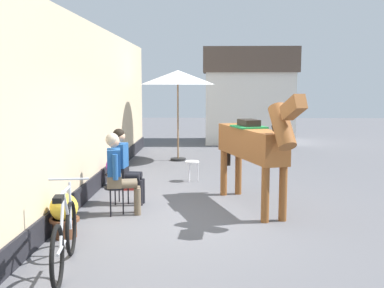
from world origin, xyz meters
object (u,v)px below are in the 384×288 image
(saddled_horse_center, at_px, (254,144))
(spare_stool_white, at_px, (192,164))
(seated_visitor_far, at_px, (124,162))
(flower_planter_far, at_px, (115,171))
(flower_planter_near, at_px, (64,215))
(leaning_bicycle, at_px, (65,238))
(cafe_parasol, at_px, (178,78))
(seated_visitor_near, at_px, (118,169))
(satchel_bag, at_px, (130,185))

(saddled_horse_center, xyz_separation_m, spare_stool_white, (-1.16, 2.33, -0.76))
(seated_visitor_far, relative_size, flower_planter_far, 2.17)
(seated_visitor_far, bearing_deg, flower_planter_near, -104.76)
(flower_planter_near, bearing_deg, spare_stool_white, 67.27)
(spare_stool_white, bearing_deg, leaning_bicycle, -104.06)
(flower_planter_near, relative_size, cafe_parasol, 0.25)
(seated_visitor_near, xyz_separation_m, satchel_bag, (-0.13, 1.86, -0.68))
(seated_visitor_near, distance_m, seated_visitor_far, 0.74)
(seated_visitor_far, height_order, flower_planter_near, seated_visitor_far)
(seated_visitor_far, height_order, spare_stool_white, seated_visitor_far)
(flower_planter_near, xyz_separation_m, cafe_parasol, (1.18, 6.95, 2.03))
(saddled_horse_center, height_order, leaning_bicycle, saddled_horse_center)
(leaning_bicycle, relative_size, spare_stool_white, 3.80)
(seated_visitor_near, relative_size, satchel_bag, 4.96)
(saddled_horse_center, bearing_deg, spare_stool_white, 116.52)
(flower_planter_far, relative_size, leaning_bicycle, 0.37)
(seated_visitor_far, bearing_deg, flower_planter_far, 107.10)
(seated_visitor_near, distance_m, cafe_parasol, 5.99)
(leaning_bicycle, distance_m, cafe_parasol, 8.43)
(seated_visitor_far, xyz_separation_m, flower_planter_near, (-0.51, -1.95, -0.44))
(flower_planter_far, xyz_separation_m, leaning_bicycle, (0.33, -4.67, 0.06))
(spare_stool_white, bearing_deg, seated_visitor_far, -119.42)
(leaning_bicycle, bearing_deg, cafe_parasol, 84.41)
(leaning_bicycle, height_order, spare_stool_white, leaning_bicycle)
(saddled_horse_center, xyz_separation_m, flower_planter_far, (-2.81, 1.76, -0.82))
(spare_stool_white, xyz_separation_m, satchel_bag, (-1.27, -0.97, -0.30))
(seated_visitor_near, height_order, flower_planter_far, seated_visitor_near)
(leaning_bicycle, bearing_deg, seated_visitor_near, 85.90)
(satchel_bag, bearing_deg, seated_visitor_far, 86.05)
(seated_visitor_near, bearing_deg, seated_visitor_far, 92.94)
(saddled_horse_center, bearing_deg, flower_planter_far, 147.93)
(flower_planter_far, bearing_deg, seated_visitor_far, -72.90)
(satchel_bag, bearing_deg, spare_stool_white, -151.20)
(seated_visitor_near, xyz_separation_m, leaning_bicycle, (-0.17, -2.41, -0.38))
(seated_visitor_far, xyz_separation_m, spare_stool_white, (1.18, 2.09, -0.38))
(seated_visitor_far, bearing_deg, cafe_parasol, 82.45)
(saddled_horse_center, distance_m, leaning_bicycle, 3.89)
(seated_visitor_near, xyz_separation_m, seated_visitor_far, (-0.04, 0.74, 0.00))
(flower_planter_far, bearing_deg, seated_visitor_near, -77.39)
(saddled_horse_center, xyz_separation_m, flower_planter_near, (-2.85, -1.71, -0.82))
(seated_visitor_near, distance_m, leaning_bicycle, 2.45)
(flower_planter_near, xyz_separation_m, flower_planter_far, (0.05, 3.46, 0.00))
(cafe_parasol, xyz_separation_m, spare_stool_white, (0.51, -2.92, -1.96))
(flower_planter_far, distance_m, cafe_parasol, 4.19)
(leaning_bicycle, bearing_deg, spare_stool_white, 75.94)
(spare_stool_white, bearing_deg, cafe_parasol, 99.97)
(leaning_bicycle, xyz_separation_m, cafe_parasol, (0.80, 8.16, 1.97))
(seated_visitor_near, height_order, flower_planter_near, seated_visitor_near)
(seated_visitor_near, relative_size, saddled_horse_center, 0.48)
(seated_visitor_near, xyz_separation_m, flower_planter_far, (-0.50, 2.25, -0.44))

